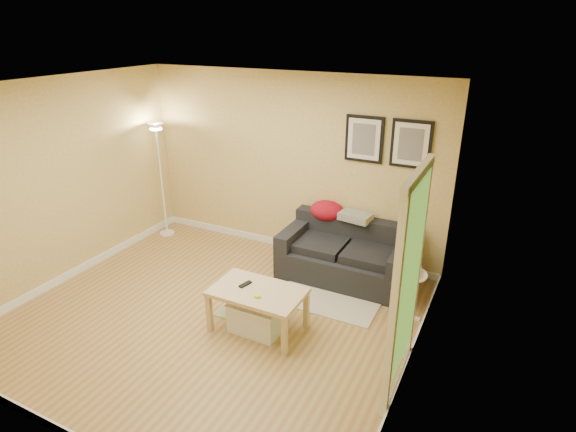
# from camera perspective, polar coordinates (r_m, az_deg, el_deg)

# --- Properties ---
(floor) EXTENTS (4.50, 4.50, 0.00)m
(floor) POSITION_cam_1_polar(r_m,az_deg,el_deg) (5.67, -9.05, -11.88)
(floor) COLOR #A88848
(floor) RESTS_ON ground
(ceiling) EXTENTS (4.50, 4.50, 0.00)m
(ceiling) POSITION_cam_1_polar(r_m,az_deg,el_deg) (4.72, -11.03, 15.14)
(ceiling) COLOR white
(ceiling) RESTS_ON wall_back
(wall_back) EXTENTS (4.50, 0.00, 4.50)m
(wall_back) POSITION_cam_1_polar(r_m,az_deg,el_deg) (6.67, 0.20, 6.21)
(wall_back) COLOR #DBC670
(wall_back) RESTS_ON ground
(wall_front) EXTENTS (4.50, 0.00, 4.50)m
(wall_front) POSITION_cam_1_polar(r_m,az_deg,el_deg) (3.82, -28.01, -9.85)
(wall_front) COLOR #DBC670
(wall_front) RESTS_ON ground
(wall_left) EXTENTS (0.00, 4.00, 4.00)m
(wall_left) POSITION_cam_1_polar(r_m,az_deg,el_deg) (6.59, -26.03, 3.66)
(wall_left) COLOR #DBC670
(wall_left) RESTS_ON ground
(wall_right) EXTENTS (0.00, 4.00, 4.00)m
(wall_right) POSITION_cam_1_polar(r_m,az_deg,el_deg) (4.22, 15.72, -4.82)
(wall_right) COLOR #DBC670
(wall_right) RESTS_ON ground
(baseboard_back) EXTENTS (4.50, 0.02, 0.10)m
(baseboard_back) POSITION_cam_1_polar(r_m,az_deg,el_deg) (7.11, 0.15, -3.52)
(baseboard_back) COLOR white
(baseboard_back) RESTS_ON ground
(baseboard_left) EXTENTS (0.02, 4.00, 0.10)m
(baseboard_left) POSITION_cam_1_polar(r_m,az_deg,el_deg) (7.04, -24.25, -5.99)
(baseboard_left) COLOR white
(baseboard_left) RESTS_ON ground
(baseboard_right) EXTENTS (0.02, 4.00, 0.10)m
(baseboard_right) POSITION_cam_1_polar(r_m,az_deg,el_deg) (4.91, 14.01, -17.88)
(baseboard_right) COLOR white
(baseboard_right) RESTS_ON ground
(sofa) EXTENTS (1.70, 0.90, 0.75)m
(sofa) POSITION_cam_1_polar(r_m,az_deg,el_deg) (6.22, 7.09, -4.41)
(sofa) COLOR black
(sofa) RESTS_ON ground
(red_throw) EXTENTS (0.48, 0.36, 0.28)m
(red_throw) POSITION_cam_1_polar(r_m,az_deg,el_deg) (6.47, 4.80, 0.64)
(red_throw) COLOR #A60F29
(red_throw) RESTS_ON sofa
(plaid_throw) EXTENTS (0.45, 0.32, 0.10)m
(plaid_throw) POSITION_cam_1_polar(r_m,az_deg,el_deg) (6.29, 8.27, -0.07)
(plaid_throw) COLOR tan
(plaid_throw) RESTS_ON sofa
(framed_print_left) EXTENTS (0.50, 0.04, 0.60)m
(framed_print_left) POSITION_cam_1_polar(r_m,az_deg,el_deg) (6.13, 9.31, 9.28)
(framed_print_left) COLOR black
(framed_print_left) RESTS_ON wall_back
(framed_print_right) EXTENTS (0.50, 0.04, 0.60)m
(framed_print_right) POSITION_cam_1_polar(r_m,az_deg,el_deg) (5.98, 14.83, 8.50)
(framed_print_right) COLOR black
(framed_print_right) RESTS_ON wall_back
(area_rug) EXTENTS (1.25, 0.85, 0.01)m
(area_rug) POSITION_cam_1_polar(r_m,az_deg,el_deg) (5.94, 5.15, -9.83)
(area_rug) COLOR beige
(area_rug) RESTS_ON ground
(green_runner) EXTENTS (0.70, 0.50, 0.01)m
(green_runner) POSITION_cam_1_polar(r_m,az_deg,el_deg) (5.67, -4.89, -11.55)
(green_runner) COLOR #668C4C
(green_runner) RESTS_ON ground
(coffee_table) EXTENTS (1.08, 0.75, 0.50)m
(coffee_table) POSITION_cam_1_polar(r_m,az_deg,el_deg) (5.25, -3.68, -11.38)
(coffee_table) COLOR #D2B180
(coffee_table) RESTS_ON ground
(remote_control) EXTENTS (0.09, 0.17, 0.02)m
(remote_control) POSITION_cam_1_polar(r_m,az_deg,el_deg) (5.21, -5.26, -8.32)
(remote_control) COLOR black
(remote_control) RESTS_ON coffee_table
(tape_roll) EXTENTS (0.07, 0.07, 0.03)m
(tape_roll) POSITION_cam_1_polar(r_m,az_deg,el_deg) (4.99, -3.74, -9.74)
(tape_roll) COLOR yellow
(tape_roll) RESTS_ON coffee_table
(storage_bin) EXTENTS (0.57, 0.42, 0.35)m
(storage_bin) POSITION_cam_1_polar(r_m,az_deg,el_deg) (5.28, -3.81, -12.11)
(storage_bin) COLOR white
(storage_bin) RESTS_ON ground
(side_table) EXTENTS (0.38, 0.38, 0.58)m
(side_table) POSITION_cam_1_polar(r_m,az_deg,el_deg) (5.59, 14.43, -9.36)
(side_table) COLOR white
(side_table) RESTS_ON ground
(book_stack) EXTENTS (0.22, 0.28, 0.08)m
(book_stack) POSITION_cam_1_polar(r_m,az_deg,el_deg) (5.43, 14.91, -6.37)
(book_stack) COLOR teal
(book_stack) RESTS_ON side_table
(floor_lamp) EXTENTS (0.24, 0.24, 1.81)m
(floor_lamp) POSITION_cam_1_polar(r_m,az_deg,el_deg) (7.53, -15.18, 3.82)
(floor_lamp) COLOR white
(floor_lamp) RESTS_ON ground
(doorway) EXTENTS (0.12, 1.01, 2.13)m
(doorway) POSITION_cam_1_polar(r_m,az_deg,el_deg) (4.23, 14.24, -8.86)
(doorway) COLOR white
(doorway) RESTS_ON ground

